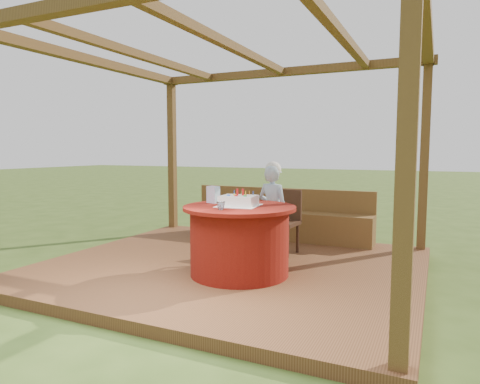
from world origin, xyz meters
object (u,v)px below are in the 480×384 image
Objects in this scene: chair at (284,218)px; gift_bag at (213,195)px; drinking_glass at (221,206)px; elderly_woman at (273,209)px; birthday_cake at (239,201)px; table at (239,240)px; bench at (278,222)px.

chair is 4.34× the size of gift_bag.
gift_bag is 2.12× the size of drinking_glass.
birthday_cake is at bearing -95.61° from elderly_woman.
table is 1.22m from chair.
bench is 2.08m from gift_bag.
drinking_glass is at bearing -37.70° from gift_bag.
table is at bearing -6.80° from birthday_cake.
bench is 2.13m from table.
table is at bearing 82.29° from drinking_glass.
chair is 1.78× the size of birthday_cake.
bench is 2.35× the size of table.
table is 0.91m from elderly_woman.
chair reaches higher than table.
chair is (0.40, -0.89, 0.22)m from bench.
drinking_glass reaches higher than table.
elderly_woman is 0.90m from birthday_cake.
elderly_woman is 0.92m from gift_bag.
elderly_woman reaches higher than birthday_cake.
chair is 9.20× the size of drinking_glass.
drinking_glass is (-0.12, -1.24, 0.19)m from elderly_woman.
birthday_cake is at bearing 173.20° from table.
elderly_woman is 6.33× the size of gift_bag.
elderly_woman is 1.26m from drinking_glass.
gift_bag is (-0.40, 0.13, 0.49)m from table.
drinking_glass is at bearing -95.75° from chair.
bench is 14.93× the size of gift_bag.
birthday_cake is 5.16× the size of drinking_glass.
gift_bag is at bearing 162.66° from table.
chair reaches higher than bench.
birthday_cake reaches higher than table.
birthday_cake is at bearing -95.71° from chair.
bench is at bearing 102.94° from gift_bag.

